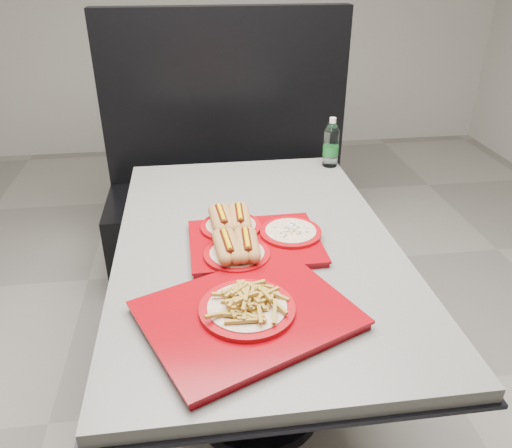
{
  "coord_description": "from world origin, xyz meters",
  "views": [
    {
      "loc": [
        -0.19,
        -1.39,
        1.58
      ],
      "look_at": [
        -0.01,
        -0.03,
        0.83
      ],
      "focal_mm": 35.0,
      "sensor_mm": 36.0,
      "label": 1
    }
  ],
  "objects": [
    {
      "name": "ground",
      "position": [
        0.0,
        0.0,
        0.0
      ],
      "size": [
        6.0,
        6.0,
        0.0
      ],
      "primitive_type": "plane",
      "color": "gray",
      "rests_on": "ground"
    },
    {
      "name": "tray_far",
      "position": [
        -0.08,
        -0.39,
        0.78
      ],
      "size": [
        0.62,
        0.56,
        0.1
      ],
      "rotation": [
        0.0,
        0.0,
        0.41
      ],
      "color": "maroon",
      "rests_on": "diner_table"
    },
    {
      "name": "booth_bench",
      "position": [
        0.0,
        1.09,
        0.4
      ],
      "size": [
        1.3,
        0.57,
        1.35
      ],
      "color": "black",
      "rests_on": "ground"
    },
    {
      "name": "diner_table",
      "position": [
        0.0,
        0.0,
        0.58
      ],
      "size": [
        0.92,
        1.42,
        0.75
      ],
      "color": "black",
      "rests_on": "ground"
    },
    {
      "name": "tray_near",
      "position": [
        -0.03,
        -0.03,
        0.78
      ],
      "size": [
        0.43,
        0.38,
        0.09
      ],
      "rotation": [
        0.0,
        0.0,
        0.02
      ],
      "color": "maroon",
      "rests_on": "diner_table"
    },
    {
      "name": "water_bottle",
      "position": [
        0.41,
        0.6,
        0.84
      ],
      "size": [
        0.07,
        0.07,
        0.22
      ],
      "rotation": [
        0.0,
        0.0,
        -0.31
      ],
      "color": "silver",
      "rests_on": "diner_table"
    }
  ]
}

